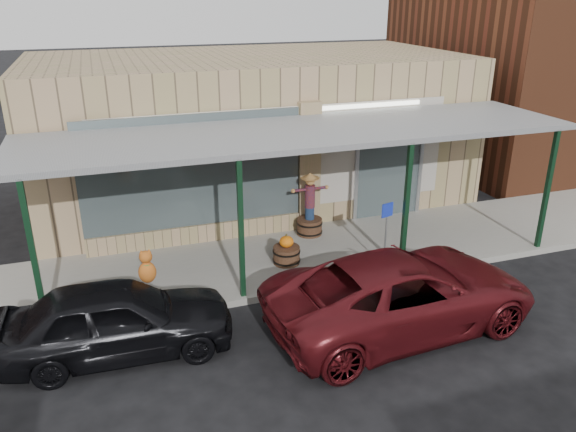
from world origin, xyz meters
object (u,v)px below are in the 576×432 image
object	(u,v)px
barrel_scarecrow	(310,214)
car_maroon	(402,292)
barrel_pumpkin	(286,253)
handicap_sign	(386,226)
parked_sedan	(117,319)

from	to	relation	value
barrel_scarecrow	car_maroon	size ratio (longest dim) A/B	0.32
barrel_pumpkin	handicap_sign	bearing A→B (deg)	-22.86
barrel_pumpkin	car_maroon	size ratio (longest dim) A/B	0.15
barrel_scarecrow	handicap_sign	size ratio (longest dim) A/B	1.08
barrel_scarecrow	car_maroon	distance (m)	4.24
barrel_scarecrow	parked_sedan	distance (m)	5.89
parked_sedan	car_maroon	world-z (taller)	parked_sedan
barrel_scarecrow	parked_sedan	xyz separation A→B (m)	(-4.81, -3.41, -0.03)
parked_sedan	barrel_scarecrow	bearing A→B (deg)	-52.13
parked_sedan	car_maroon	xyz separation A→B (m)	(5.03, -0.83, 0.04)
barrel_scarecrow	handicap_sign	bearing A→B (deg)	-60.17
barrel_scarecrow	car_maroon	xyz separation A→B (m)	(0.22, -4.23, 0.02)
barrel_scarecrow	parked_sedan	size ratio (longest dim) A/B	0.41
barrel_pumpkin	parked_sedan	distance (m)	4.28
handicap_sign	parked_sedan	world-z (taller)	handicap_sign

